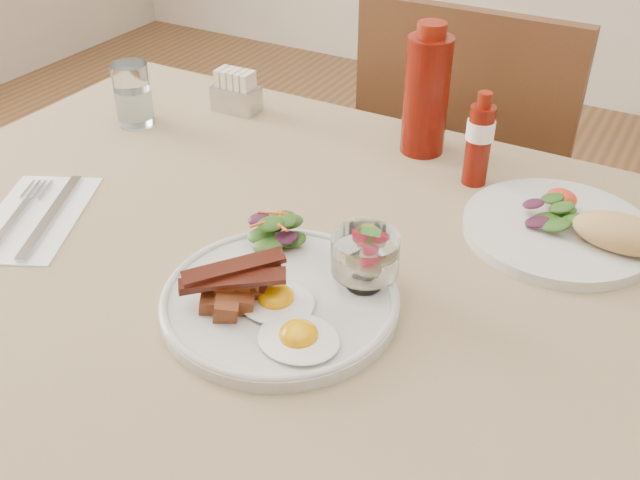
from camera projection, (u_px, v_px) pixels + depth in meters
table at (314, 309)px, 0.97m from camera, size 1.33×0.88×0.75m
chair_far at (468, 185)px, 1.53m from camera, size 0.42×0.42×0.93m
main_plate at (280, 301)px, 0.84m from camera, size 0.28×0.28×0.02m
fried_eggs at (287, 318)px, 0.79m from camera, size 0.15×0.12×0.03m
bacon_potato_pile at (233, 288)px, 0.80m from camera, size 0.12×0.11×0.05m
side_salad at (276, 232)px, 0.91m from camera, size 0.08×0.07×0.04m
fruit_cup at (365, 254)px, 0.82m from camera, size 0.08×0.08×0.08m
second_plate at (573, 229)px, 0.95m from camera, size 0.27×0.25×0.06m
ketchup_bottle at (426, 93)px, 1.11m from camera, size 0.09×0.09×0.21m
hot_sauce_bottle at (479, 140)px, 1.04m from camera, size 0.04×0.04×0.14m
sugar_caddy at (236, 93)px, 1.28m from camera, size 0.08×0.05×0.08m
water_glass at (133, 98)px, 1.23m from camera, size 0.06×0.06×0.11m
napkin_cutlery at (35, 217)px, 1.00m from camera, size 0.21×0.26×0.01m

